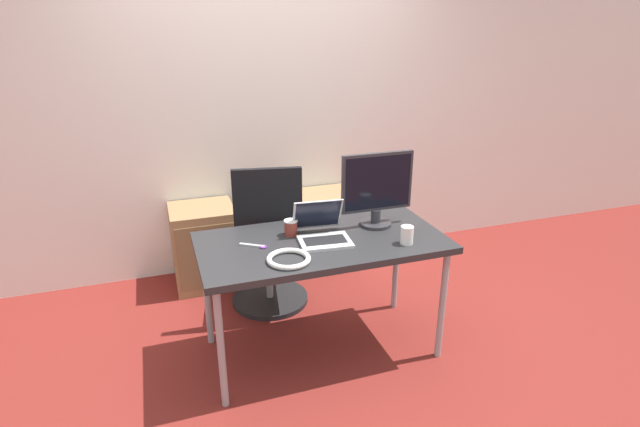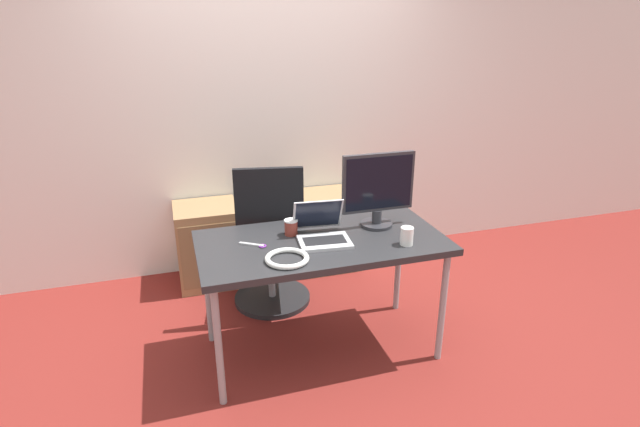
# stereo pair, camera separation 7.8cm
# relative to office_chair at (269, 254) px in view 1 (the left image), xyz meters

# --- Properties ---
(ground_plane) EXTENTS (14.00, 14.00, 0.00)m
(ground_plane) POSITION_rel_office_chair_xyz_m (0.19, -0.61, -0.42)
(ground_plane) COLOR maroon
(wall_back) EXTENTS (10.00, 0.05, 2.60)m
(wall_back) POSITION_rel_office_chair_xyz_m (0.19, 0.78, 0.88)
(wall_back) COLOR silver
(wall_back) RESTS_ON ground_plane
(desk) EXTENTS (1.44, 0.72, 0.76)m
(desk) POSITION_rel_office_chair_xyz_m (0.19, -0.61, 0.28)
(desk) COLOR #28282B
(desk) RESTS_ON ground_plane
(office_chair) EXTENTS (0.56, 0.59, 1.10)m
(office_chair) POSITION_rel_office_chair_xyz_m (0.00, 0.00, 0.00)
(office_chair) COLOR #232326
(office_chair) RESTS_ON ground_plane
(cabinet_left) EXTENTS (0.48, 0.45, 0.63)m
(cabinet_left) POSITION_rel_office_chair_xyz_m (-0.39, 0.52, -0.10)
(cabinet_left) COLOR #99754C
(cabinet_left) RESTS_ON ground_plane
(cabinet_right) EXTENTS (0.48, 0.45, 0.63)m
(cabinet_right) POSITION_rel_office_chair_xyz_m (0.59, 0.52, -0.10)
(cabinet_right) COLOR #99754C
(cabinet_right) RESTS_ON ground_plane
(laptop_center) EXTENTS (0.32, 0.35, 0.22)m
(laptop_center) POSITION_rel_office_chair_xyz_m (0.19, -0.61, 0.39)
(laptop_center) COLOR silver
(laptop_center) RESTS_ON desk
(monitor) EXTENTS (0.46, 0.20, 0.46)m
(monitor) POSITION_rel_office_chair_xyz_m (0.58, -0.50, 0.58)
(monitor) COLOR #2D2D33
(monitor) RESTS_ON desk
(coffee_cup_white) EXTENTS (0.07, 0.07, 0.11)m
(coffee_cup_white) POSITION_rel_office_chair_xyz_m (0.63, -0.81, 0.39)
(coffee_cup_white) COLOR white
(coffee_cup_white) RESTS_ON desk
(coffee_cup_brown) EXTENTS (0.08, 0.08, 0.09)m
(coffee_cup_brown) POSITION_rel_office_chair_xyz_m (0.03, -0.48, 0.39)
(coffee_cup_brown) COLOR maroon
(coffee_cup_brown) RESTS_ON desk
(cable_coil) EXTENTS (0.24, 0.24, 0.03)m
(cable_coil) POSITION_rel_office_chair_xyz_m (-0.07, -0.81, 0.36)
(cable_coil) COLOR white
(cable_coil) RESTS_ON desk
(scissors) EXTENTS (0.15, 0.12, 0.01)m
(scissors) POSITION_rel_office_chair_xyz_m (-0.20, -0.58, 0.35)
(scissors) COLOR #B2B2B7
(scissors) RESTS_ON desk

